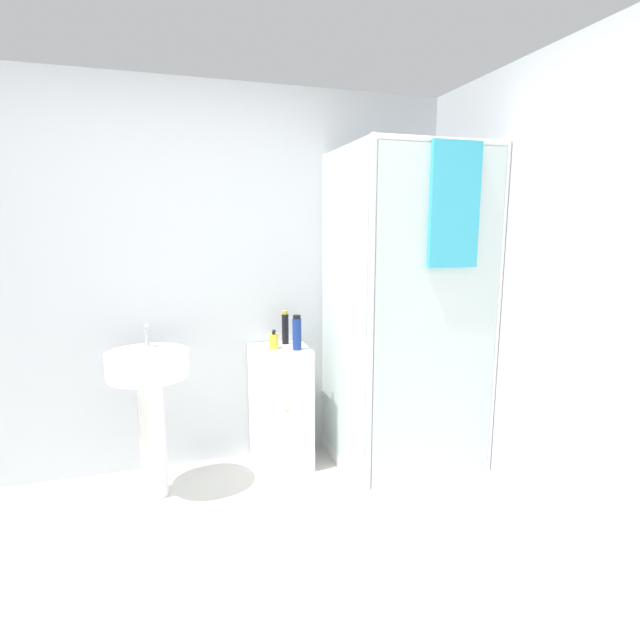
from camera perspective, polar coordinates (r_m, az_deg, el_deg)
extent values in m
cube|color=silver|center=(3.38, -13.30, 4.32)|extent=(6.40, 0.06, 2.50)
cube|color=silver|center=(2.57, 31.84, 1.12)|extent=(0.06, 6.40, 2.50)
cube|color=white|center=(3.60, 9.07, -15.18)|extent=(0.85, 0.85, 0.09)
cylinder|color=white|center=(3.84, 12.28, 1.91)|extent=(0.04, 0.04, 2.08)
cylinder|color=white|center=(3.52, 0.58, 1.37)|extent=(0.04, 0.04, 2.08)
cylinder|color=white|center=(3.17, 19.54, -0.26)|extent=(0.04, 0.04, 2.08)
cylinder|color=white|center=(2.76, 5.79, -1.22)|extent=(0.04, 0.04, 2.08)
cylinder|color=white|center=(2.93, 14.02, 19.31)|extent=(0.82, 0.04, 0.04)
cylinder|color=white|center=(3.65, 7.05, 17.72)|extent=(0.82, 0.04, 0.04)
cylinder|color=white|center=(3.12, 3.05, 19.02)|extent=(0.04, 0.82, 0.04)
cylinder|color=white|center=(3.48, 16.42, 17.73)|extent=(0.04, 0.82, 0.04)
cube|color=silver|center=(2.93, 13.28, -0.23)|extent=(0.78, 0.01, 1.95)
cube|color=silver|center=(3.13, 2.67, 0.71)|extent=(0.01, 0.78, 1.95)
cylinder|color=#B7BABF|center=(3.73, 10.02, -0.92)|extent=(0.02, 0.02, 1.56)
cylinder|color=#B7BABF|center=(3.61, 10.80, 11.46)|extent=(0.07, 0.07, 0.04)
cube|color=#38ADC6|center=(2.90, 15.15, 12.57)|extent=(0.30, 0.03, 0.68)
cube|color=white|center=(3.42, -4.54, -9.84)|extent=(0.37, 0.38, 0.82)
sphere|color=gold|center=(3.22, -3.76, -10.34)|extent=(0.02, 0.02, 0.02)
cylinder|color=white|center=(3.21, -18.59, -12.55)|extent=(0.15, 0.15, 0.74)
cylinder|color=white|center=(3.06, -19.08, -4.81)|extent=(0.47, 0.47, 0.15)
cylinder|color=#B7BABF|center=(3.19, -19.15, -1.63)|extent=(0.02, 0.02, 0.13)
cube|color=#B7BABF|center=(3.15, -19.23, -0.78)|extent=(0.02, 0.07, 0.02)
cylinder|color=yellow|center=(3.26, -5.31, -2.46)|extent=(0.06, 0.06, 0.09)
cylinder|color=black|center=(3.24, -5.32, -1.47)|extent=(0.02, 0.02, 0.02)
cube|color=black|center=(3.23, -5.27, -1.24)|extent=(0.01, 0.03, 0.01)
cylinder|color=black|center=(3.37, -3.99, -1.04)|extent=(0.05, 0.05, 0.20)
cylinder|color=gold|center=(3.35, -4.02, 0.86)|extent=(0.04, 0.04, 0.02)
cylinder|color=navy|center=(3.20, -2.65, -1.65)|extent=(0.06, 0.06, 0.20)
cylinder|color=black|center=(3.18, -2.67, 0.35)|extent=(0.05, 0.05, 0.02)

